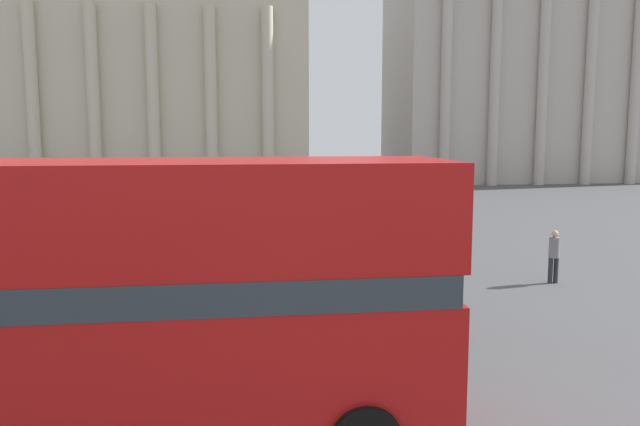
# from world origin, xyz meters

# --- Properties ---
(double_decker_bus) EXTENTS (10.31, 2.63, 4.22)m
(double_decker_bus) POSITION_xyz_m (-3.06, 6.93, 2.34)
(double_decker_bus) COLOR black
(double_decker_bus) RESTS_ON ground_plane
(plaza_building_left) EXTENTS (33.15, 11.40, 17.10)m
(plaza_building_left) POSITION_xyz_m (-11.44, 52.56, 8.55)
(plaza_building_left) COLOR beige
(plaza_building_left) RESTS_ON ground_plane
(plaza_building_right) EXTENTS (27.79, 12.75, 23.20)m
(plaza_building_right) POSITION_xyz_m (27.65, 55.90, 11.59)
(plaza_building_right) COLOR #BCB2A8
(plaza_building_right) RESTS_ON ground_plane
(traffic_light_near) EXTENTS (0.42, 0.24, 3.99)m
(traffic_light_near) POSITION_xyz_m (3.75, 10.85, 2.60)
(traffic_light_near) COLOR black
(traffic_light_near) RESTS_ON ground_plane
(traffic_light_mid) EXTENTS (0.42, 0.24, 3.46)m
(traffic_light_mid) POSITION_xyz_m (0.36, 16.97, 2.27)
(traffic_light_mid) COLOR black
(traffic_light_mid) RESTS_ON ground_plane
(traffic_light_far) EXTENTS (0.42, 0.24, 3.53)m
(traffic_light_far) POSITION_xyz_m (4.64, 22.40, 2.32)
(traffic_light_far) COLOR black
(traffic_light_far) RESTS_ON ground_plane
(car_white) EXTENTS (4.20, 1.93, 1.35)m
(car_white) POSITION_xyz_m (0.26, 28.23, 0.70)
(car_white) COLOR black
(car_white) RESTS_ON ground_plane
(pedestrian_white) EXTENTS (0.32, 0.32, 1.78)m
(pedestrian_white) POSITION_xyz_m (6.71, 19.07, 1.03)
(pedestrian_white) COLOR #282B33
(pedestrian_white) RESTS_ON ground_plane
(pedestrian_red) EXTENTS (0.32, 0.32, 1.70)m
(pedestrian_red) POSITION_xyz_m (7.32, 29.49, 0.98)
(pedestrian_red) COLOR #282B33
(pedestrian_red) RESTS_ON ground_plane
(pedestrian_black) EXTENTS (0.32, 0.32, 1.67)m
(pedestrian_black) POSITION_xyz_m (3.31, 16.42, 0.96)
(pedestrian_black) COLOR #282B33
(pedestrian_black) RESTS_ON ground_plane
(pedestrian_grey) EXTENTS (0.32, 0.32, 1.64)m
(pedestrian_grey) POSITION_xyz_m (8.66, 15.64, 0.94)
(pedestrian_grey) COLOR #282B33
(pedestrian_grey) RESTS_ON ground_plane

